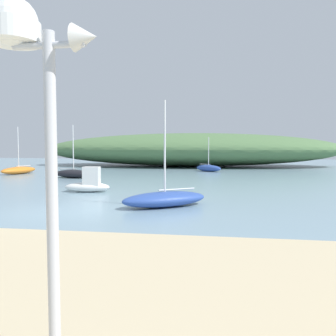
{
  "coord_description": "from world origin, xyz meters",
  "views": [
    {
      "loc": [
        5.75,
        -11.7,
        2.38
      ],
      "look_at": [
        3.32,
        4.55,
        1.38
      ],
      "focal_mm": 35.77,
      "sensor_mm": 36.0,
      "label": 1
    }
  ],
  "objects_px": {
    "mast_structure": "(26,61)",
    "motorboat_off_point": "(89,183)",
    "sailboat_centre_water": "(208,168)",
    "sailboat_near_shore": "(165,199)",
    "sailboat_inner_mooring": "(19,170)",
    "sailboat_east_reach": "(74,174)"
  },
  "relations": [
    {
      "from": "motorboat_off_point",
      "to": "sailboat_near_shore",
      "type": "relative_size",
      "value": 0.59
    },
    {
      "from": "sailboat_centre_water",
      "to": "motorboat_off_point",
      "type": "xyz_separation_m",
      "value": [
        -5.93,
        -16.6,
        0.12
      ]
    },
    {
      "from": "sailboat_inner_mooring",
      "to": "sailboat_east_reach",
      "type": "xyz_separation_m",
      "value": [
        6.68,
        -3.13,
        0.0
      ]
    },
    {
      "from": "sailboat_centre_water",
      "to": "mast_structure",
      "type": "bearing_deg",
      "value": -91.82
    },
    {
      "from": "sailboat_inner_mooring",
      "to": "sailboat_near_shore",
      "type": "xyz_separation_m",
      "value": [
        15.85,
        -14.81,
        -0.02
      ]
    },
    {
      "from": "mast_structure",
      "to": "motorboat_off_point",
      "type": "distance_m",
      "value": 15.03
    },
    {
      "from": "sailboat_inner_mooring",
      "to": "motorboat_off_point",
      "type": "bearing_deg",
      "value": -44.69
    },
    {
      "from": "sailboat_east_reach",
      "to": "sailboat_centre_water",
      "type": "height_order",
      "value": "sailboat_east_reach"
    },
    {
      "from": "sailboat_east_reach",
      "to": "sailboat_centre_water",
      "type": "distance_m",
      "value": 13.55
    },
    {
      "from": "sailboat_near_shore",
      "to": "sailboat_centre_water",
      "type": "bearing_deg",
      "value": 86.72
    },
    {
      "from": "sailboat_near_shore",
      "to": "sailboat_inner_mooring",
      "type": "bearing_deg",
      "value": 136.95
    },
    {
      "from": "sailboat_centre_water",
      "to": "sailboat_near_shore",
      "type": "relative_size",
      "value": 0.8
    },
    {
      "from": "sailboat_east_reach",
      "to": "motorboat_off_point",
      "type": "height_order",
      "value": "sailboat_east_reach"
    },
    {
      "from": "sailboat_inner_mooring",
      "to": "sailboat_near_shore",
      "type": "relative_size",
      "value": 1.0
    },
    {
      "from": "mast_structure",
      "to": "motorboat_off_point",
      "type": "height_order",
      "value": "mast_structure"
    },
    {
      "from": "sailboat_centre_water",
      "to": "motorboat_off_point",
      "type": "distance_m",
      "value": 17.63
    },
    {
      "from": "mast_structure",
      "to": "sailboat_centre_water",
      "type": "bearing_deg",
      "value": 88.18
    },
    {
      "from": "sailboat_inner_mooring",
      "to": "motorboat_off_point",
      "type": "xyz_separation_m",
      "value": [
        11.09,
        -10.97,
        0.13
      ]
    },
    {
      "from": "sailboat_centre_water",
      "to": "sailboat_east_reach",
      "type": "bearing_deg",
      "value": -139.7
    },
    {
      "from": "sailboat_east_reach",
      "to": "sailboat_near_shore",
      "type": "height_order",
      "value": "sailboat_near_shore"
    },
    {
      "from": "motorboat_off_point",
      "to": "sailboat_near_shore",
      "type": "bearing_deg",
      "value": -38.88
    },
    {
      "from": "sailboat_east_reach",
      "to": "mast_structure",
      "type": "bearing_deg",
      "value": -66.71
    }
  ]
}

